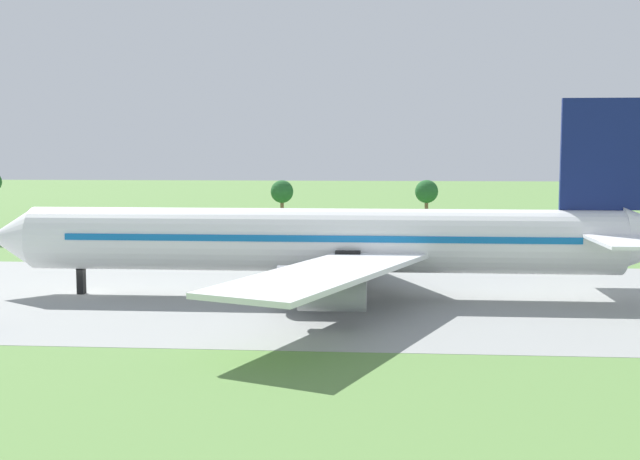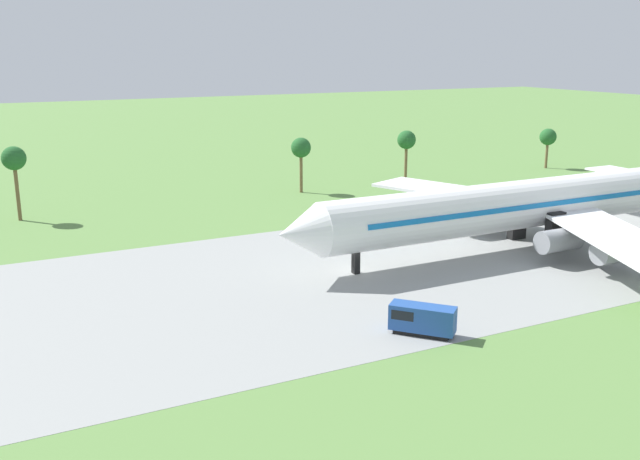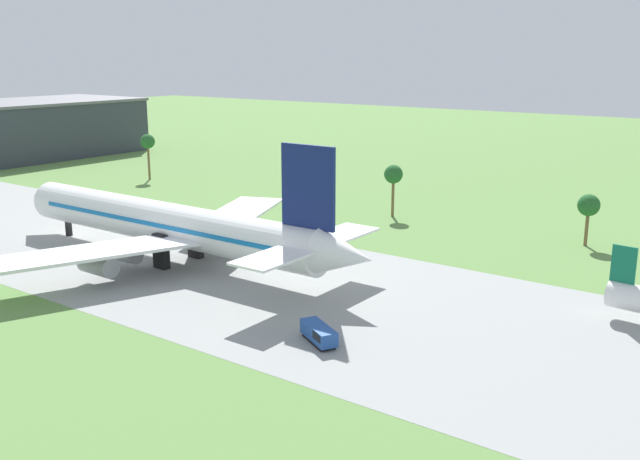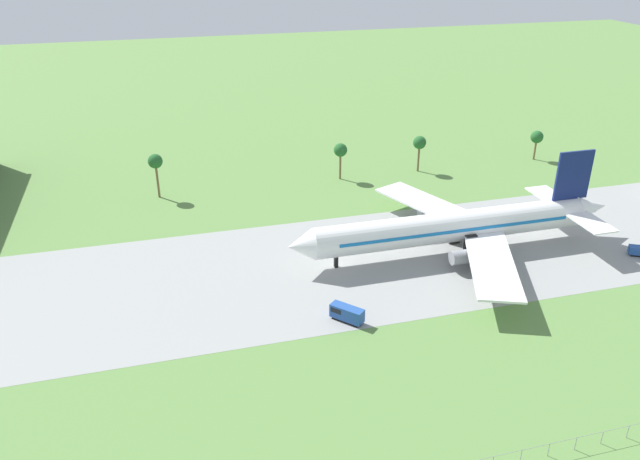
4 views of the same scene
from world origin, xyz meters
name	(u,v)px [view 4 (image 4 of 4)]	position (x,y,z in m)	size (l,w,h in m)	color
ground_plane	(336,266)	(0.00, 0.00, 0.00)	(600.00, 600.00, 0.00)	#5B8442
taxiway_strip	(336,266)	(0.00, 0.00, 0.01)	(320.00, 44.00, 0.02)	gray
jet_airliner	(458,226)	(26.26, -0.32, 5.74)	(71.53, 56.81, 19.69)	white
baggage_tug	(346,313)	(-3.83, -18.82, 1.50)	(5.48, 5.81, 2.80)	black
palm_tree_row	(370,148)	(23.24, 45.86, 8.00)	(110.53, 3.60, 11.35)	brown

